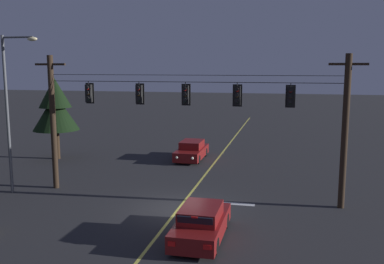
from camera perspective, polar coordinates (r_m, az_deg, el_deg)
The scene contains 13 objects.
ground_plane at distance 21.14m, azimuth -1.87°, elevation -10.28°, with size 180.00×180.00×0.00m, color #28282B.
lane_centre_stripe at distance 28.68m, azimuth 2.23°, elevation -5.13°, with size 0.14×60.00×0.01m, color #D1C64C.
stop_bar_paint at distance 22.11m, azimuth 3.93°, elevation -9.42°, with size 3.40×0.36×0.01m, color silver.
signal_span_assembly at distance 22.16m, azimuth -0.58°, elevation 1.00°, with size 17.33×0.32×7.50m.
traffic_light_leftmost at distance 23.88m, azimuth -13.65°, elevation 5.05°, with size 0.48×0.41×1.22m.
traffic_light_left_inner at distance 22.74m, azimuth -7.09°, elevation 5.05°, with size 0.48×0.41×1.22m.
traffic_light_centre at distance 22.02m, azimuth -0.90°, elevation 5.00°, with size 0.48×0.41×1.22m.
traffic_light_right_inner at distance 21.54m, azimuth 6.03°, elevation 4.86°, with size 0.48×0.41×1.22m.
traffic_light_rightmost at distance 21.39m, azimuth 13.02°, elevation 4.66°, with size 0.48×0.41×1.22m.
car_waiting_near_lane at distance 17.57m, azimuth 1.24°, elevation -12.09°, with size 1.80×4.33×1.39m.
car_oncoming_lead at distance 31.86m, azimuth -0.06°, elevation -2.52°, with size 1.80×4.42×1.39m.
street_lamp_corner at distance 24.73m, azimuth -22.99°, elevation 3.85°, with size 2.11×0.30×8.51m.
tree_verge_near at distance 33.13m, azimuth -17.79°, elevation 3.24°, with size 3.38×3.38×6.08m.
Camera 1 is at (5.10, -19.31, 6.93)m, focal length 39.91 mm.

